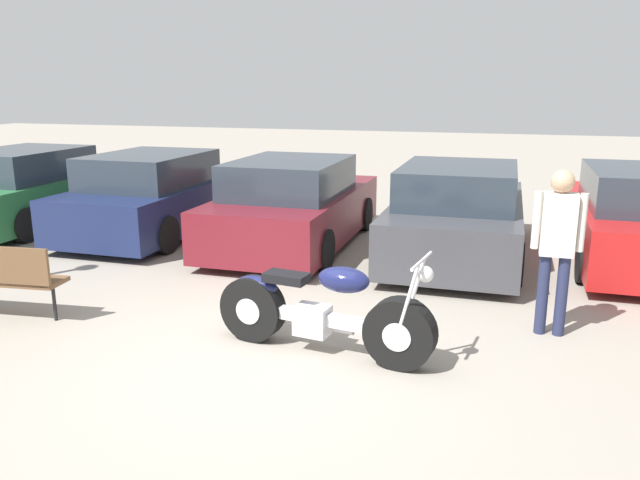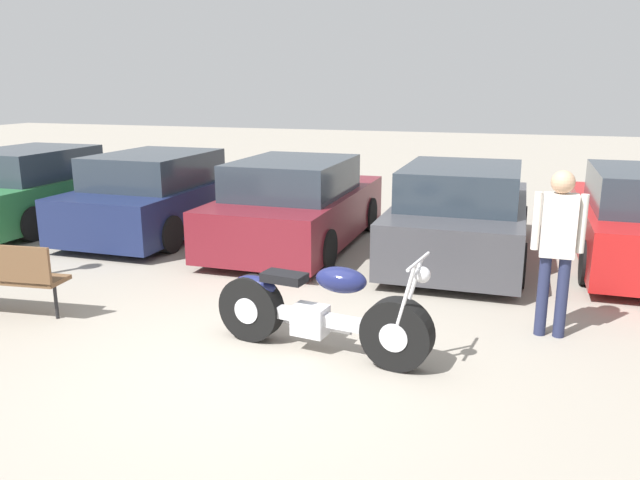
# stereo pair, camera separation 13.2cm
# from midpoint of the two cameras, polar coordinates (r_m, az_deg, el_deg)

# --- Properties ---
(ground_plane) EXTENTS (60.00, 60.00, 0.00)m
(ground_plane) POSITION_cam_midpoint_polar(r_m,az_deg,el_deg) (6.11, -5.80, -11.34)
(ground_plane) COLOR gray
(motorcycle) EXTENTS (2.29, 0.76, 1.09)m
(motorcycle) POSITION_cam_midpoint_polar(r_m,az_deg,el_deg) (6.20, 0.42, -6.60)
(motorcycle) COLOR black
(motorcycle) RESTS_ON ground_plane
(parked_car_green) EXTENTS (1.95, 4.23, 1.44)m
(parked_car_green) POSITION_cam_midpoint_polar(r_m,az_deg,el_deg) (13.09, -24.00, 4.31)
(parked_car_green) COLOR #286B38
(parked_car_green) RESTS_ON ground_plane
(parked_car_navy) EXTENTS (1.95, 4.23, 1.44)m
(parked_car_navy) POSITION_cam_midpoint_polar(r_m,az_deg,el_deg) (11.56, -13.94, 3.96)
(parked_car_navy) COLOR #19234C
(parked_car_navy) RESTS_ON ground_plane
(parked_car_maroon) EXTENTS (1.95, 4.23, 1.44)m
(parked_car_maroon) POSITION_cam_midpoint_polar(r_m,az_deg,el_deg) (10.29, -1.71, 3.15)
(parked_car_maroon) COLOR maroon
(parked_car_maroon) RESTS_ON ground_plane
(parked_car_dark_grey) EXTENTS (1.95, 4.23, 1.44)m
(parked_car_dark_grey) POSITION_cam_midpoint_polar(r_m,az_deg,el_deg) (9.77, 13.14, 2.19)
(parked_car_dark_grey) COLOR #3D3D42
(parked_car_dark_grey) RESTS_ON ground_plane
(person_standing) EXTENTS (0.52, 0.24, 1.77)m
(person_standing) POSITION_cam_midpoint_polar(r_m,az_deg,el_deg) (6.89, 21.42, 0.08)
(person_standing) COLOR #232847
(person_standing) RESTS_ON ground_plane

